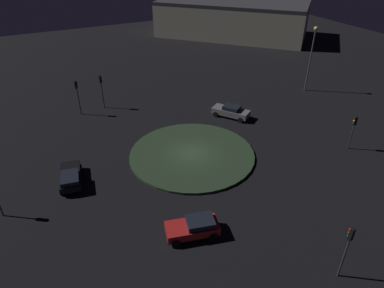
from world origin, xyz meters
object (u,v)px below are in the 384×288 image
at_px(traffic_light_north, 101,85).
at_px(store_building, 233,18).
at_px(car_red, 194,227).
at_px(traffic_light_northwest, 77,91).
at_px(streetlamp_east, 312,49).
at_px(traffic_light_south, 348,243).
at_px(car_black, 71,177).
at_px(traffic_light_east, 354,126).
at_px(car_grey, 231,111).

distance_m(traffic_light_north, store_building, 41.90).
distance_m(car_red, traffic_light_northwest, 24.49).
bearing_deg(streetlamp_east, traffic_light_north, 165.16).
relative_size(traffic_light_north, traffic_light_south, 1.01).
relative_size(car_black, streetlamp_east, 0.50).
bearing_deg(traffic_light_east, car_red, 32.23).
xyz_separation_m(car_grey, traffic_light_south, (-5.92, -22.66, 2.26)).
bearing_deg(car_black, traffic_light_east, -95.03).
bearing_deg(car_red, traffic_light_northwest, -68.21).
xyz_separation_m(car_red, traffic_light_northwest, (-3.48, 24.13, 2.32)).
height_order(car_grey, car_black, car_grey).
bearing_deg(traffic_light_northwest, car_black, -44.31).
bearing_deg(streetlamp_east, car_black, -168.22).
bearing_deg(car_black, traffic_light_northwest, -5.29).
distance_m(streetlamp_east, store_building, 31.99).
bearing_deg(store_building, streetlamp_east, 123.00).
bearing_deg(traffic_light_north, car_red, -17.89).
xyz_separation_m(car_black, streetlamp_east, (33.81, 7.05, 5.19)).
bearing_deg(car_black, traffic_light_north, -15.57).
bearing_deg(store_building, car_red, 101.18).
distance_m(car_red, traffic_light_south, 10.39).
bearing_deg(car_red, traffic_light_east, -156.40).
height_order(car_black, streetlamp_east, streetlamp_east).
bearing_deg(traffic_light_south, store_building, -32.94).
height_order(traffic_light_northwest, traffic_light_south, traffic_light_northwest).
height_order(car_red, streetlamp_east, streetlamp_east).
bearing_deg(traffic_light_east, traffic_light_north, -24.04).
xyz_separation_m(car_black, traffic_light_east, (26.95, -6.96, 1.94)).
distance_m(car_red, store_building, 59.37).
height_order(traffic_light_north, store_building, store_building).
bearing_deg(car_grey, traffic_light_south, -49.36).
xyz_separation_m(car_black, traffic_light_south, (13.92, -17.95, 2.30)).
height_order(car_grey, traffic_light_east, traffic_light_east).
bearing_deg(traffic_light_north, traffic_light_south, -6.15).
bearing_deg(traffic_light_east, store_building, -85.19).
distance_m(car_grey, store_building, 39.69).
relative_size(traffic_light_south, store_building, 0.13).
xyz_separation_m(streetlamp_east, store_building, (7.27, 31.07, -2.36)).
height_order(car_black, traffic_light_north, traffic_light_north).
bearing_deg(store_building, car_black, 89.03).
bearing_deg(car_red, car_grey, -116.48).
distance_m(traffic_light_south, streetlamp_east, 32.08).
bearing_deg(streetlamp_east, traffic_light_northwest, 167.65).
bearing_deg(car_grey, car_black, -111.35).
xyz_separation_m(car_red, car_grey, (12.77, 15.18, 0.01)).
distance_m(car_grey, traffic_light_northwest, 18.69).
height_order(traffic_light_south, streetlamp_east, streetlamp_east).
bearing_deg(car_black, car_red, -136.51).
bearing_deg(traffic_light_south, car_red, 35.37).
distance_m(traffic_light_east, traffic_light_north, 29.36).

